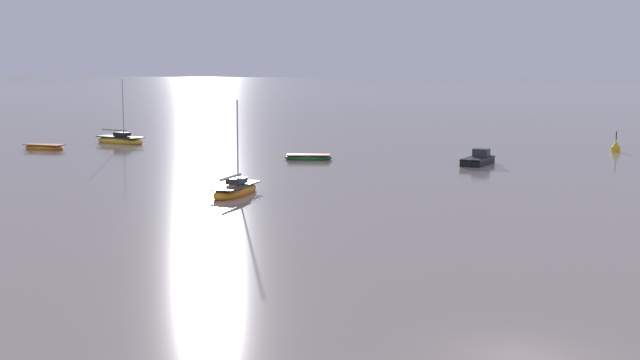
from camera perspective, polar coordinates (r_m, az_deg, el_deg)
name	(u,v)px	position (r m, az deg, el deg)	size (l,w,h in m)	color
ground_plane	(521,358)	(30.61, 12.54, -10.93)	(800.00, 800.00, 0.00)	gray
motorboat_moored_0	(480,160)	(84.34, 10.08, 1.23)	(3.15, 5.63, 2.03)	black
rowboat_moored_1	(308,158)	(86.32, -0.74, 1.42)	(4.72, 2.26, 0.72)	#23602D
rowboat_moored_2	(44,147)	(100.48, -17.00, 1.98)	(4.89, 2.15, 0.75)	orange
sailboat_moored_0	(235,190)	(64.57, -5.38, -0.66)	(2.54, 6.45, 7.05)	orange
sailboat_moored_1	(120,140)	(105.53, -12.50, 2.47)	(7.14, 4.37, 7.65)	gold
channel_buoy	(616,147)	(98.39, 18.16, 1.97)	(0.90, 0.90, 2.30)	gold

